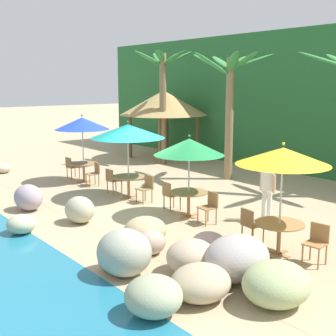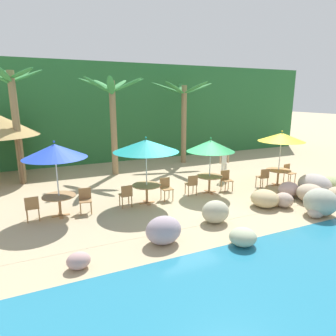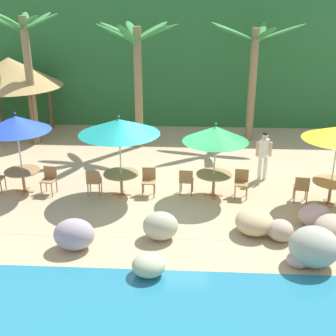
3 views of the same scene
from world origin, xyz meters
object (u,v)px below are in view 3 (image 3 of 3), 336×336
object	(u,v)px
umbrella_blue	(16,123)
palm_tree_nearest	(27,56)
palm_tree_second	(137,61)
umbrella_teal	(119,127)
dining_table_blue	(23,174)
chair_green_seaward	(241,181)
chair_green_inland	(186,180)
palapa_hut	(10,72)
dining_table_teal	(121,177)
chair_teal_inland	(94,181)
dining_table_yellow	(331,185)
chair_blue_seaward	(49,178)
chair_teal_seaward	(149,179)
palm_tree_third	(253,61)
umbrella_green	(216,134)
chair_yellow_inland	(301,187)
waiter_in_white	(264,152)
dining_table_green	(214,178)

from	to	relation	value
umbrella_blue	palm_tree_nearest	distance (m)	5.28
palm_tree_nearest	palm_tree_second	bearing A→B (deg)	-2.82
umbrella_teal	palm_tree_second	world-z (taller)	palm_tree_second
umbrella_blue	dining_table_blue	distance (m)	1.66
chair_green_seaward	chair_green_inland	world-z (taller)	same
umbrella_blue	palapa_hut	size ratio (longest dim) A/B	0.59
dining_table_teal	chair_teal_inland	world-z (taller)	chair_teal_inland
chair_green_seaward	dining_table_yellow	distance (m)	2.64
chair_blue_seaward	chair_teal_seaward	size ratio (longest dim) A/B	1.00
umbrella_blue	palm_tree_third	bearing A→B (deg)	36.98
chair_teal_seaward	umbrella_green	world-z (taller)	umbrella_green
dining_table_blue	chair_green_inland	size ratio (longest dim) A/B	1.26
umbrella_blue	chair_yellow_inland	xyz separation A→B (m)	(8.63, -0.31, -1.76)
dining_table_teal	chair_green_inland	size ratio (longest dim) A/B	1.26
dining_table_teal	chair_teal_inland	size ratio (longest dim) A/B	1.26
umbrella_blue	umbrella_teal	xyz separation A→B (m)	(3.15, -0.05, -0.03)
umbrella_green	chair_green_seaward	xyz separation A→B (m)	(0.85, 0.01, -1.52)
dining_table_teal	waiter_in_white	world-z (taller)	waiter_in_white
dining_table_blue	chair_yellow_inland	world-z (taller)	chair_yellow_inland
palm_tree_second	palapa_hut	bearing A→B (deg)	167.74
chair_teal_seaward	chair_teal_inland	xyz separation A→B (m)	(-1.70, -0.21, 0.00)
umbrella_blue	dining_table_teal	xyz separation A→B (m)	(3.15, -0.05, -1.66)
palm_tree_third	waiter_in_white	xyz separation A→B (m)	(-0.03, -4.40, -2.36)
dining_table_green	chair_green_seaward	distance (m)	0.86
dining_table_teal	umbrella_blue	bearing A→B (deg)	179.08
chair_green_seaward	palm_tree_third	size ratio (longest dim) A/B	0.18
chair_green_inland	palm_tree_nearest	distance (m)	8.65
chair_blue_seaward	palapa_hut	xyz separation A→B (m)	(-3.33, 5.97, 2.28)
dining_table_yellow	palm_tree_nearest	bearing A→B (deg)	153.85
chair_yellow_inland	dining_table_green	bearing A→B (deg)	171.94
chair_blue_seaward	waiter_in_white	world-z (taller)	waiter_in_white
chair_yellow_inland	palm_tree_third	bearing A→B (deg)	98.13
chair_green_inland	umbrella_green	bearing A→B (deg)	0.09
dining_table_yellow	palm_tree_third	size ratio (longest dim) A/B	0.22
chair_green_seaward	dining_table_yellow	world-z (taller)	chair_green_seaward
dining_table_blue	chair_green_inland	distance (m)	5.17
chair_teal_inland	palm_tree_second	distance (m)	5.78
umbrella_green	waiter_in_white	world-z (taller)	umbrella_green
chair_blue_seaward	chair_green_seaward	size ratio (longest dim) A/B	1.00
chair_blue_seaward	umbrella_teal	xyz separation A→B (m)	(2.29, -0.03, 1.73)
chair_teal_seaward	palm_tree_second	size ratio (longest dim) A/B	0.18
dining_table_blue	palm_tree_second	size ratio (longest dim) A/B	0.22
palm_tree_nearest	umbrella_teal	bearing A→B (deg)	-48.52
chair_blue_seaward	palm_tree_third	size ratio (longest dim) A/B	0.18
palm_tree_second	palm_tree_third	xyz separation A→B (m)	(4.60, 1.11, -0.14)
chair_green_inland	umbrella_teal	bearing A→B (deg)	-176.99
umbrella_teal	chair_green_seaward	distance (m)	4.11
dining_table_blue	palm_tree_nearest	bearing A→B (deg)	104.40
chair_blue_seaward	palapa_hut	world-z (taller)	palapa_hut
dining_table_green	palapa_hut	size ratio (longest dim) A/B	0.25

